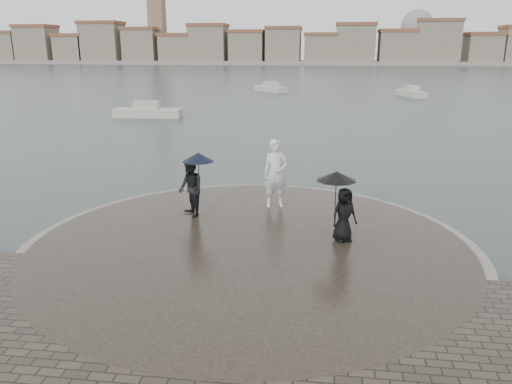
# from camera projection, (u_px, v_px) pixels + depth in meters

# --- Properties ---
(ground) EXTENTS (400.00, 400.00, 0.00)m
(ground) POSITION_uv_depth(u_px,v_px,m) (225.00, 321.00, 10.48)
(ground) COLOR #2B3835
(ground) RESTS_ON ground
(kerb_ring) EXTENTS (12.50, 12.50, 0.32)m
(kerb_ring) POSITION_uv_depth(u_px,v_px,m) (250.00, 250.00, 13.77)
(kerb_ring) COLOR gray
(kerb_ring) RESTS_ON ground
(quay_tip) EXTENTS (11.90, 11.90, 0.36)m
(quay_tip) POSITION_uv_depth(u_px,v_px,m) (250.00, 249.00, 13.76)
(quay_tip) COLOR #2D261E
(quay_tip) RESTS_ON ground
(statue) EXTENTS (0.95, 0.75, 2.28)m
(statue) POSITION_uv_depth(u_px,v_px,m) (276.00, 173.00, 16.58)
(statue) COLOR silver
(statue) RESTS_ON quay_tip
(visitor_left) EXTENTS (1.29, 1.16, 2.04)m
(visitor_left) POSITION_uv_depth(u_px,v_px,m) (192.00, 182.00, 15.64)
(visitor_left) COLOR black
(visitor_left) RESTS_ON quay_tip
(visitor_right) EXTENTS (1.24, 1.10, 1.95)m
(visitor_right) POSITION_uv_depth(u_px,v_px,m) (341.00, 200.00, 13.62)
(visitor_right) COLOR black
(visitor_right) RESTS_ON quay_tip
(far_skyline) EXTENTS (260.00, 20.00, 37.00)m
(far_skyline) POSITION_uv_depth(u_px,v_px,m) (301.00, 47.00, 162.63)
(far_skyline) COLOR gray
(far_skyline) RESTS_ON ground
(boats) EXTENTS (43.76, 29.30, 1.50)m
(boats) POSITION_uv_depth(u_px,v_px,m) (355.00, 99.00, 51.13)
(boats) COLOR #BAB6A7
(boats) RESTS_ON ground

